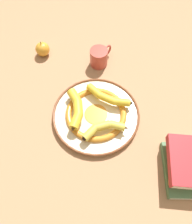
% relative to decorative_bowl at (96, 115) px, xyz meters
% --- Properties ---
extents(ground_plane, '(2.80, 2.80, 0.00)m').
position_rel_decorative_bowl_xyz_m(ground_plane, '(-0.04, -0.03, -0.02)').
color(ground_plane, '#A87A56').
extents(decorative_bowl, '(0.36, 0.36, 0.04)m').
position_rel_decorative_bowl_xyz_m(decorative_bowl, '(0.00, 0.00, 0.00)').
color(decorative_bowl, beige).
rests_on(decorative_bowl, ground_plane).
extents(banana_a, '(0.22, 0.06, 0.03)m').
position_rel_decorative_bowl_xyz_m(banana_a, '(0.01, 0.08, 0.04)').
color(banana_a, gold).
rests_on(banana_a, decorative_bowl).
extents(banana_b, '(0.15, 0.13, 0.03)m').
position_rel_decorative_bowl_xyz_m(banana_b, '(0.06, -0.06, 0.04)').
color(banana_b, gold).
rests_on(banana_b, decorative_bowl).
extents(banana_c, '(0.12, 0.18, 0.04)m').
position_rel_decorative_bowl_xyz_m(banana_c, '(-0.07, -0.03, 0.04)').
color(banana_c, gold).
rests_on(banana_c, decorative_bowl).
extents(book_stack, '(0.21, 0.25, 0.10)m').
position_rel_decorative_bowl_xyz_m(book_stack, '(0.39, -0.06, 0.03)').
color(book_stack, '#4C754C').
rests_on(book_stack, ground_plane).
extents(coffee_mug, '(0.08, 0.13, 0.09)m').
position_rel_decorative_bowl_xyz_m(coffee_mug, '(-0.11, 0.27, 0.03)').
color(coffee_mug, '#B24238').
rests_on(coffee_mug, ground_plane).
extents(apple, '(0.07, 0.07, 0.08)m').
position_rel_decorative_bowl_xyz_m(apple, '(-0.39, 0.21, 0.02)').
color(apple, gold).
rests_on(apple, ground_plane).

